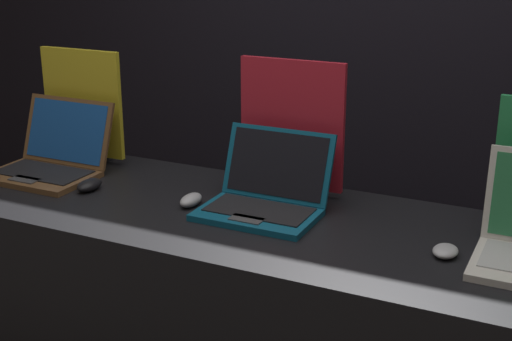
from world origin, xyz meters
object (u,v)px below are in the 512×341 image
laptop_front (51,158)px  promo_stand_middle (292,130)px  promo_stand_front (83,108)px  mouse_back (445,251)px  laptop_middle (265,194)px  mouse_front (89,185)px  mouse_middle (191,200)px

laptop_front → promo_stand_middle: promo_stand_middle is taller
promo_stand_front → mouse_back: promo_stand_front is taller
promo_stand_front → mouse_back: 1.50m
promo_stand_front → laptop_middle: size_ratio=1.18×
promo_stand_front → promo_stand_middle: 0.87m
mouse_front → promo_stand_front: promo_stand_front is taller
promo_stand_middle → promo_stand_front: bearing=-179.6°
laptop_middle → mouse_back: bearing=-8.5°
mouse_front → promo_stand_front: size_ratio=0.25×
promo_stand_front → mouse_back: size_ratio=4.74×
laptop_front → promo_stand_front: 0.25m
mouse_front → mouse_back: bearing=-0.1°
laptop_middle → promo_stand_middle: 0.26m
laptop_middle → mouse_middle: 0.25m
mouse_front → mouse_back: (1.22, -0.00, -0.00)m
laptop_front → mouse_back: 1.46m
laptop_middle → mouse_middle: size_ratio=3.59×
laptop_front → mouse_front: size_ratio=3.49×
laptop_middle → laptop_front: bearing=-179.9°
mouse_front → mouse_middle: size_ratio=1.07×
promo_stand_front → mouse_back: (1.46, -0.29, -0.19)m
mouse_middle → mouse_back: (0.83, -0.03, -0.00)m
laptop_front → promo_stand_middle: 0.91m
laptop_front → laptop_middle: bearing=0.1°
mouse_front → laptop_middle: size_ratio=0.30×
mouse_front → promo_stand_middle: 0.72m
mouse_front → laptop_middle: bearing=7.7°
laptop_middle → mouse_middle: bearing=-166.0°
mouse_front → promo_stand_front: (-0.24, 0.29, 0.19)m
mouse_front → mouse_middle: same height
mouse_front → laptop_middle: (0.63, 0.09, 0.04)m
promo_stand_front → laptop_middle: promo_stand_front is taller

